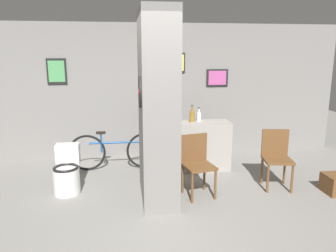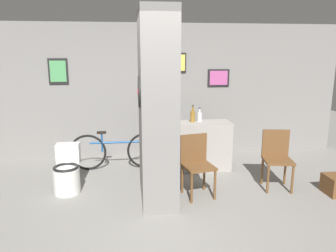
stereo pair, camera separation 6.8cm
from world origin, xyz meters
name	(u,v)px [view 1 (the left image)]	position (x,y,z in m)	size (l,w,h in m)	color
ground_plane	(156,215)	(0.00, 0.00, 0.00)	(14.00, 14.00, 0.00)	gray
wall_back	(142,91)	(0.00, 2.63, 1.30)	(8.00, 0.09, 2.60)	gray
pillar_center	(157,108)	(0.09, 0.59, 1.30)	(0.50, 1.18, 2.60)	gray
counter_shelf	(192,146)	(0.82, 1.64, 0.43)	(1.31, 0.44, 0.86)	gray
toilet	(67,173)	(-1.23, 0.91, 0.29)	(0.38, 0.54, 0.69)	silver
chair_near_pillar	(197,162)	(0.66, 0.58, 0.50)	(0.49, 0.49, 0.89)	brown
chair_by_doorway	(276,156)	(1.93, 0.70, 0.50)	(0.47, 0.47, 0.89)	brown
bicycle	(116,151)	(-0.53, 1.81, 0.34)	(1.66, 0.42, 0.70)	black
bottle_tall	(192,116)	(0.81, 1.67, 0.97)	(0.09, 0.09, 0.31)	olive
bottle_short	(199,116)	(0.94, 1.70, 0.95)	(0.08, 0.08, 0.26)	silver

